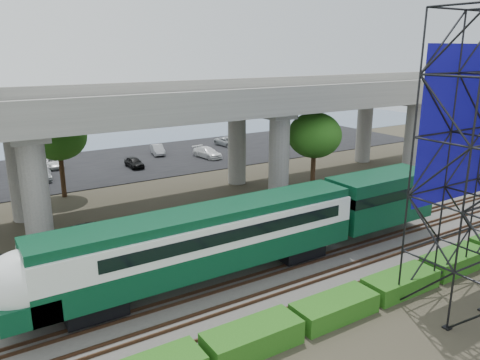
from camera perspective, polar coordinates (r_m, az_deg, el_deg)
ground at (r=27.53m, az=3.53°, el=-12.90°), size 140.00×140.00×0.00m
ballast_bed at (r=28.94m, az=1.18°, el=-11.15°), size 90.00×12.00×0.20m
service_road at (r=35.74m, az=-6.39°, el=-5.97°), size 90.00×5.00×0.08m
parking_lot at (r=56.93m, az=-16.87°, el=1.64°), size 90.00×18.00×0.08m
harbor_water at (r=77.98m, az=-21.33°, el=4.86°), size 140.00×40.00×0.03m
rail_tracks at (r=28.86m, az=1.18°, el=-10.83°), size 90.00×9.52×0.16m
commuter_train at (r=27.42m, az=-0.10°, el=-6.33°), size 29.30×3.06×4.30m
overpass at (r=38.15m, az=-12.22°, el=7.86°), size 80.00×12.00×12.40m
hedge_strip at (r=24.98m, az=11.47°, el=-14.94°), size 34.60×1.80×1.20m
trees at (r=37.74m, az=-16.87°, el=3.38°), size 40.94×16.94×7.69m
suv at (r=33.93m, az=-17.37°, el=-6.35°), size 5.62×2.70×1.55m
parked_cars at (r=57.06m, az=-14.39°, el=2.52°), size 38.97×9.61×1.30m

